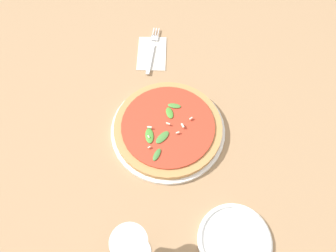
{
  "coord_description": "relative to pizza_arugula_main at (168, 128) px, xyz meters",
  "views": [
    {
      "loc": [
        -0.49,
        -0.03,
        0.84
      ],
      "look_at": [
        -0.04,
        -0.02,
        0.03
      ],
      "focal_mm": 35.0,
      "sensor_mm": 36.0,
      "label": 1
    }
  ],
  "objects": [
    {
      "name": "napkin",
      "position": [
        0.29,
        0.06,
        -0.01
      ],
      "size": [
        0.14,
        0.09,
        0.01
      ],
      "rotation": [
        0.0,
        0.0,
        -0.01
      ],
      "color": "silver",
      "rests_on": "ground_plane"
    },
    {
      "name": "ground_plane",
      "position": [
        0.04,
        0.02,
        -0.02
      ],
      "size": [
        6.0,
        6.0,
        0.0
      ],
      "primitive_type": "plane",
      "color": "#9E7A56"
    },
    {
      "name": "fork",
      "position": [
        0.3,
        0.06,
        -0.01
      ],
      "size": [
        0.2,
        0.04,
        0.0
      ],
      "rotation": [
        0.0,
        0.0,
        -0.11
      ],
      "color": "silver",
      "rests_on": "ground_plane"
    },
    {
      "name": "pizza_arugula_main",
      "position": [
        0.0,
        0.0,
        0.0
      ],
      "size": [
        0.33,
        0.33,
        0.05
      ],
      "color": "white",
      "rests_on": "ground_plane"
    },
    {
      "name": "side_plate_white",
      "position": [
        -0.3,
        -0.17,
        -0.01
      ],
      "size": [
        0.18,
        0.18,
        0.02
      ],
      "color": "white",
      "rests_on": "ground_plane"
    },
    {
      "name": "wine_glass",
      "position": [
        -0.34,
        0.07,
        0.08
      ],
      "size": [
        0.08,
        0.08,
        0.15
      ],
      "color": "white",
      "rests_on": "ground_plane"
    }
  ]
}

